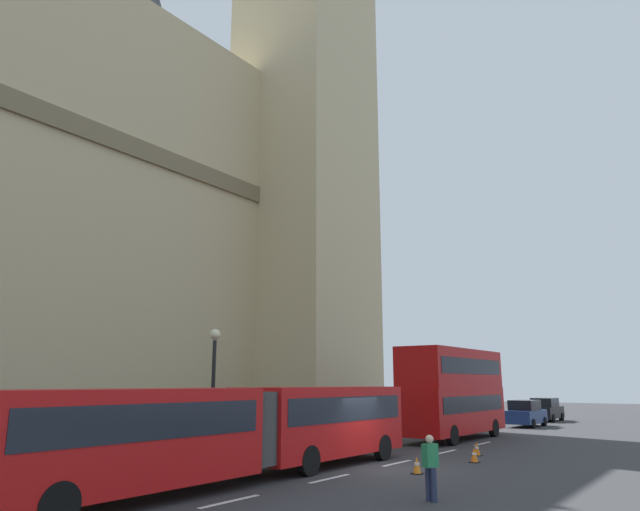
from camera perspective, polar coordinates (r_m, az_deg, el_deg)
ground_plane at (r=22.92m, az=5.71°, el=-19.98°), size 160.00×160.00×0.00m
lane_centre_marking at (r=20.29m, az=0.93°, el=-21.02°), size 29.80×0.16×0.01m
articulated_bus at (r=19.77m, az=-7.58°, el=-16.07°), size 17.08×2.54×2.90m
double_decker_bus at (r=34.26m, az=12.91°, el=-12.65°), size 9.39×2.54×4.90m
sedan_lead at (r=45.64m, az=19.53°, el=-14.38°), size 4.40×1.86×1.85m
sedan_trailing at (r=52.71m, az=21.27°, el=-13.89°), size 4.40×1.86×1.85m
traffic_cone_west at (r=21.49m, az=9.48°, el=-19.62°), size 0.36×0.36×0.58m
traffic_cone_middle at (r=24.91m, az=14.87°, el=-18.37°), size 0.36×0.36×0.58m
traffic_cone_east at (r=27.19m, az=15.11°, el=-17.82°), size 0.36×0.36×0.58m
street_lamp at (r=25.01m, az=-10.42°, el=-12.18°), size 0.44×0.44×5.27m
pedestrian_near_cones at (r=16.71m, az=10.76°, el=-19.53°), size 0.46×0.37×1.69m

